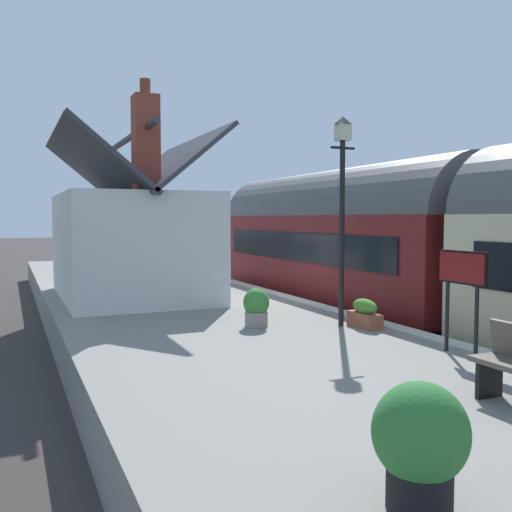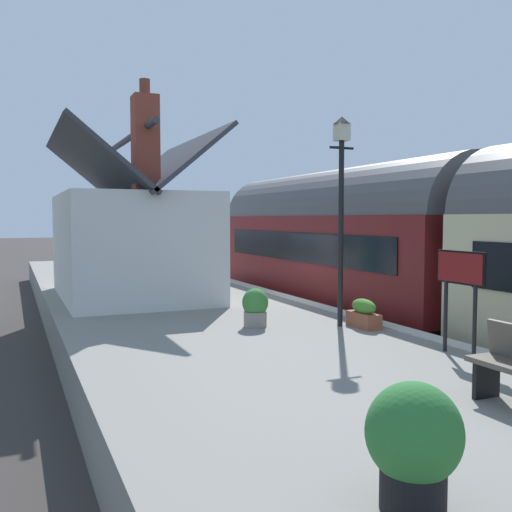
% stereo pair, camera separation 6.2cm
% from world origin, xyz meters
% --- Properties ---
extents(ground_plane, '(160.00, 160.00, 0.00)m').
position_xyz_m(ground_plane, '(0.00, 0.00, 0.00)').
color(ground_plane, '#383330').
extents(platform, '(32.00, 6.04, 0.88)m').
position_xyz_m(platform, '(0.00, 4.02, 0.44)').
color(platform, gray).
rests_on(platform, ground).
extents(platform_edge_coping, '(32.00, 0.36, 0.02)m').
position_xyz_m(platform_edge_coping, '(0.00, 1.18, 0.88)').
color(platform_edge_coping, beige).
rests_on(platform_edge_coping, platform).
extents(rail_near, '(52.00, 0.08, 0.14)m').
position_xyz_m(rail_near, '(0.00, -1.62, 0.07)').
color(rail_near, gray).
rests_on(rail_near, ground).
extents(rail_far, '(52.00, 0.08, 0.14)m').
position_xyz_m(rail_far, '(0.00, -0.18, 0.07)').
color(rail_far, gray).
rests_on(rail_far, ground).
extents(station_building, '(6.01, 3.73, 5.20)m').
position_xyz_m(station_building, '(1.75, 4.92, 2.36)').
color(station_building, white).
rests_on(station_building, platform).
extents(bench_by_lamp, '(1.40, 0.44, 0.88)m').
position_xyz_m(bench_by_lamp, '(7.66, 2.88, 1.35)').
color(bench_by_lamp, brown).
rests_on(bench_by_lamp, platform).
extents(bench_near_building, '(1.42, 0.50, 0.88)m').
position_xyz_m(bench_near_building, '(10.44, 3.03, 1.35)').
color(bench_near_building, brown).
rests_on(bench_near_building, platform).
extents(planter_edge_near, '(0.68, 0.68, 0.91)m').
position_xyz_m(planter_edge_near, '(-10.06, 5.24, 1.36)').
color(planter_edge_near, black).
rests_on(planter_edge_near, platform).
extents(planter_by_door, '(0.57, 0.57, 0.83)m').
position_xyz_m(planter_by_door, '(11.98, 1.61, 1.31)').
color(planter_by_door, teal).
rests_on(planter_by_door, platform).
extents(planter_edge_far, '(0.49, 0.49, 0.73)m').
position_xyz_m(planter_edge_far, '(-3.36, 3.58, 1.24)').
color(planter_edge_far, gray).
rests_on(planter_edge_far, platform).
extents(planter_bench_right, '(0.91, 0.32, 0.61)m').
position_xyz_m(planter_bench_right, '(11.45, 2.83, 1.17)').
color(planter_bench_right, '#9E5138').
rests_on(planter_bench_right, platform).
extents(planter_under_sign, '(0.75, 0.32, 0.54)m').
position_xyz_m(planter_under_sign, '(-4.24, 1.73, 1.13)').
color(planter_under_sign, '#9E5138').
rests_on(planter_under_sign, platform).
extents(lamp_post_platform, '(0.32, 0.50, 3.95)m').
position_xyz_m(lamp_post_platform, '(-3.95, 2.07, 3.61)').
color(lamp_post_platform, black).
rests_on(lamp_post_platform, platform).
extents(station_sign_board, '(0.96, 0.06, 1.57)m').
position_xyz_m(station_sign_board, '(-6.66, 1.67, 2.06)').
color(station_sign_board, black).
rests_on(station_sign_board, platform).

